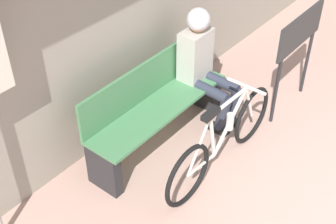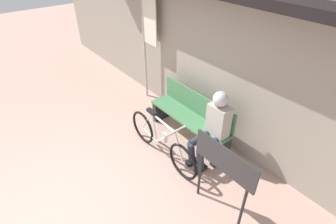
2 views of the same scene
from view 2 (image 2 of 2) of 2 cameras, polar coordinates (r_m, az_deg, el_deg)
The scene contains 7 objects.
ground_plane at distance 3.98m, azimuth -20.95°, elevation -20.54°, with size 24.00×24.00×0.00m, color tan.
storefront_wall at distance 4.20m, azimuth 12.41°, elevation 13.46°, with size 12.00×0.56×3.20m.
park_bench_near at distance 4.63m, azimuth 4.95°, elevation -1.41°, with size 1.66×0.42×0.87m.
bicycle at distance 4.25m, azimuth -1.51°, elevation -6.37°, with size 1.66×0.40×0.82m.
person_seated at distance 4.04m, azimuth 9.95°, elevation -2.58°, with size 0.34×0.64×1.24m.
banner_pole at distance 5.33m, azimuth -4.49°, elevation 17.72°, with size 0.45×0.05×2.39m.
signboard at distance 3.22m, azimuth 12.04°, elevation -11.43°, with size 0.89×0.04×1.13m.
Camera 2 is at (2.44, -0.25, 3.14)m, focal length 28.00 mm.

